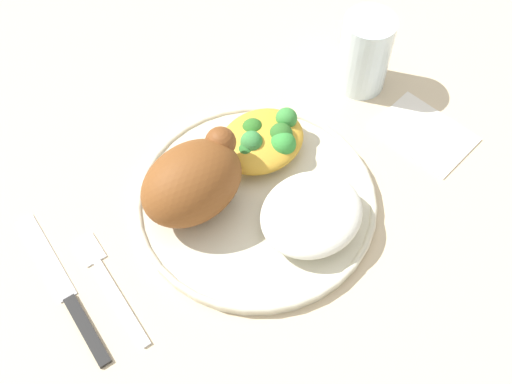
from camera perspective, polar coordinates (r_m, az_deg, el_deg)
ground_plane at (r=0.66m, az=-0.00°, el=-1.15°), size 2.00×2.00×0.00m
plate at (r=0.65m, az=-0.00°, el=-0.80°), size 0.26×0.26×0.01m
roasted_chicken at (r=0.61m, az=-5.88°, el=1.00°), size 0.12×0.08×0.08m
rice_pile at (r=0.61m, az=5.21°, el=-2.05°), size 0.11×0.10×0.04m
mac_cheese_with_broccoli at (r=0.67m, az=0.75°, el=4.91°), size 0.10×0.08×0.04m
fork at (r=0.63m, az=-13.54°, el=-8.15°), size 0.03×0.14×0.01m
knife at (r=0.63m, az=-17.06°, el=-9.46°), size 0.03×0.19×0.01m
water_glass at (r=0.74m, az=10.12°, el=12.63°), size 0.06×0.06×0.10m
napkin at (r=0.74m, az=15.47°, el=5.35°), size 0.09×0.11×0.00m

